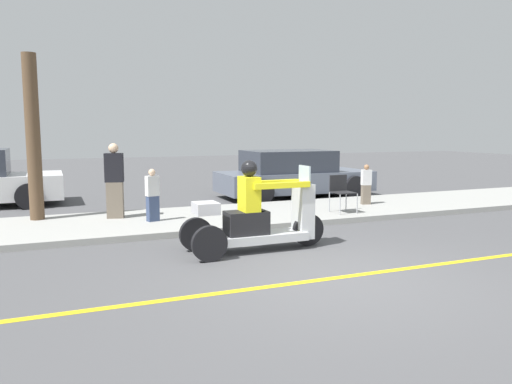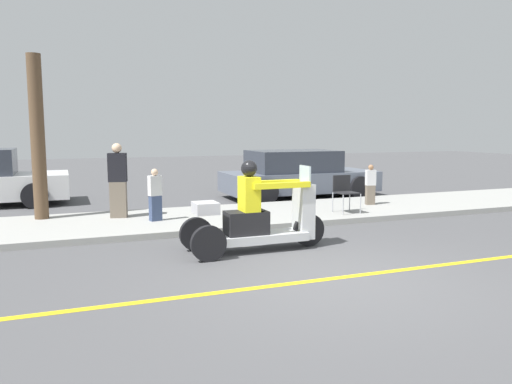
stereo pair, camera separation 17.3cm
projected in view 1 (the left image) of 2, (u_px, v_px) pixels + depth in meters
ground_plane at (338, 278)px, 6.60m from camera, size 60.00×60.00×0.00m
lane_stripe at (309, 281)px, 6.44m from camera, size 24.00×0.12×0.01m
sidewalk_strip at (225, 217)px, 10.81m from camera, size 28.00×2.80×0.12m
motorcycle_trike at (257, 219)px, 8.02m from camera, size 2.39×0.82×1.47m
spectator_mid_group at (153, 196)px, 9.97m from camera, size 0.28×0.21×1.05m
spectator_near_curb at (115, 182)px, 10.31m from camera, size 0.41×0.31×1.55m
spectator_with_child at (366, 185)px, 12.23m from camera, size 0.26×0.18×0.98m
folding_chair_set_back at (341, 189)px, 11.08m from camera, size 0.47×0.47×0.82m
parked_car_lot_center at (292, 175)px, 14.43m from camera, size 4.40×2.07×1.35m
tree_trunk at (33, 138)px, 10.01m from camera, size 0.28×0.28×3.33m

